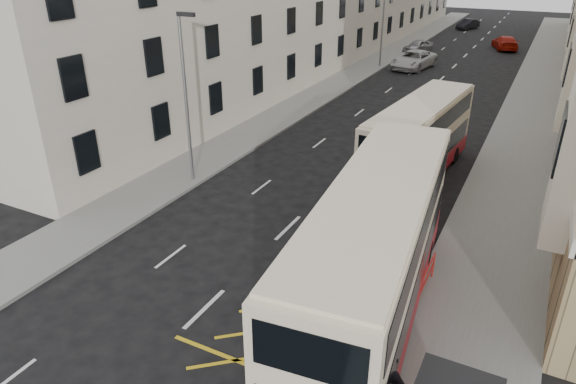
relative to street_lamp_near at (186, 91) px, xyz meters
The scene contains 14 objects.
pavement_right 23.47m from the street_lamp_near, 51.44° to the left, with size 4.00×120.00×0.15m, color slate.
pavement_left 18.60m from the street_lamp_near, 93.66° to the left, with size 3.00×120.00×0.15m, color slate.
kerb_right 22.30m from the street_lamp_near, 55.55° to the left, with size 0.25×120.00×0.15m, color gray.
kerb_left 18.57m from the street_lamp_near, 88.89° to the left, with size 0.25×120.00×0.15m, color gray.
road_markings 33.92m from the street_lamp_near, 79.11° to the left, with size 10.00×110.00×0.01m, color silver, non-canonical shape.
guard_railing 14.56m from the street_lamp_near, 26.38° to the right, with size 0.06×6.56×1.01m.
street_lamp_near is the anchor object (origin of this frame).
street_lamp_far 30.00m from the street_lamp_near, 90.00° to the left, with size 0.93×0.18×8.00m.
double_decker_front 13.10m from the street_lamp_near, 28.48° to the right, with size 3.91×12.13×4.75m.
double_decker_rear 11.48m from the street_lamp_near, 28.82° to the left, with size 3.23×10.22×4.01m.
white_van 31.44m from the street_lamp_near, 84.53° to the left, with size 2.75×5.96×1.66m, color silver.
car_silver 39.72m from the street_lamp_near, 88.19° to the left, with size 1.60×3.97×1.35m, color #A3A5AB.
car_dark 60.11m from the street_lamp_near, 86.96° to the left, with size 1.45×4.15×1.37m, color black.
car_red 46.85m from the street_lamp_near, 78.09° to the left, with size 2.12×5.21×1.51m, color #A81407.
Camera 1 is at (8.58, -6.74, 10.76)m, focal length 32.00 mm.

